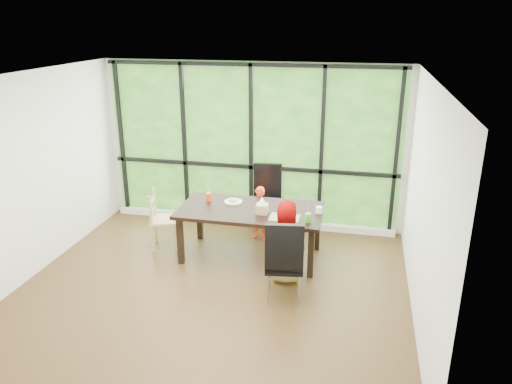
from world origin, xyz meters
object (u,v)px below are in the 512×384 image
child_toddler (260,213)px  plate_far (233,202)px  chair_window_leather (267,199)px  orange_cup (209,197)px  dining_table (251,233)px  tissue_box (262,209)px  plate_near (287,218)px  chair_interior_leather (284,258)px  child_older (286,242)px  green_cup (308,218)px  chair_end_beech (165,220)px  white_mug (319,210)px

child_toddler → plate_far: 0.62m
chair_window_leather → orange_cup: bearing=-138.2°
chair_window_leather → orange_cup: size_ratio=8.91×
dining_table → tissue_box: 0.50m
child_toddler → plate_near: (0.56, -0.89, 0.32)m
chair_interior_leather → child_older: (-0.05, 0.42, 0.03)m
orange_cup → chair_window_leather: bearing=48.9°
chair_interior_leather → plate_far: (-0.97, 1.21, 0.22)m
green_cup → child_older: bearing=-130.3°
chair_end_beech → plate_near: bearing=-113.7°
child_toddler → plate_far: size_ratio=3.21×
child_older → white_mug: child_older is taller
dining_table → plate_far: plate_far is taller
dining_table → orange_cup: (-0.69, 0.18, 0.44)m
chair_window_leather → chair_end_beech: bearing=-151.2°
chair_interior_leather → plate_near: 0.79m
green_cup → tissue_box: bearing=166.2°
chair_window_leather → dining_table: bearing=-99.0°
child_older → tissue_box: (-0.41, 0.46, 0.25)m
plate_near → white_mug: size_ratio=2.22×
dining_table → chair_interior_leather: 1.21m
chair_interior_leather → child_toddler: bearing=-76.8°
chair_end_beech → plate_far: size_ratio=3.34×
chair_end_beech → green_cup: size_ratio=7.34×
chair_end_beech → white_mug: (2.31, 0.04, 0.35)m
plate_near → white_mug: 0.51m
plate_far → tissue_box: size_ratio=1.69×
child_toddler → chair_interior_leather: bearing=-52.0°
child_toddler → orange_cup: bearing=-130.6°
dining_table → white_mug: white_mug is taller
child_toddler → child_older: (0.61, -1.22, 0.13)m
white_mug → chair_window_leather: bearing=134.3°
child_older → orange_cup: bearing=-38.4°
tissue_box → child_older: bearing=-48.1°
dining_table → white_mug: (0.97, 0.06, 0.42)m
dining_table → chair_interior_leather: (0.66, -1.01, 0.17)m
plate_near → child_older: bearing=-82.1°
dining_table → white_mug: size_ratio=22.24×
dining_table → chair_end_beech: 1.34m
plate_near → tissue_box: (-0.37, 0.12, 0.06)m
green_cup → white_mug: (0.11, 0.35, -0.02)m
child_toddler → plate_near: bearing=-41.5°
child_toddler → green_cup: green_cup is taller
dining_table → child_older: bearing=-44.2°
tissue_box → chair_interior_leather: bearing=-62.3°
dining_table → child_toddler: child_toddler is taller
white_mug → child_older: bearing=-119.1°
chair_end_beech → child_older: size_ratio=0.80×
chair_end_beech → tissue_box: chair_end_beech is taller
chair_interior_leather → child_toddler: chair_interior_leather is taller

